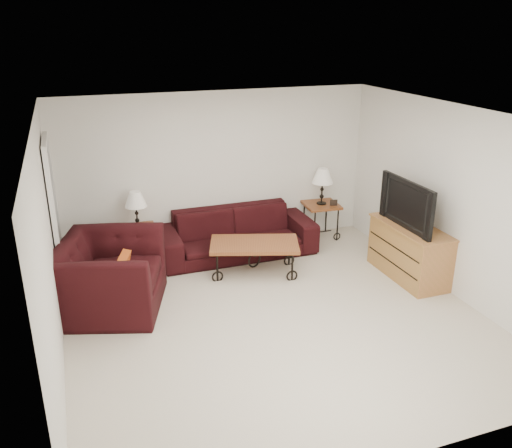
{
  "coord_description": "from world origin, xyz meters",
  "views": [
    {
      "loc": [
        -2.18,
        -5.39,
        3.46
      ],
      "look_at": [
        0.0,
        0.7,
        1.0
      ],
      "focal_mm": 37.39,
      "sensor_mm": 36.0,
      "label": 1
    }
  ],
  "objects_px": {
    "lamp_left": "(136,210)",
    "coffee_table": "(254,258)",
    "side_table_left": "(139,246)",
    "tv_stand": "(409,251)",
    "television": "(413,203)",
    "side_table_right": "(321,221)",
    "lamp_right": "(322,186)",
    "sofa": "(237,233)",
    "backpack": "(301,234)",
    "armchair": "(110,275)"
  },
  "relations": [
    {
      "from": "side_table_right",
      "to": "tv_stand",
      "type": "relative_size",
      "value": 0.47
    },
    {
      "from": "sofa",
      "to": "coffee_table",
      "type": "height_order",
      "value": "sofa"
    },
    {
      "from": "lamp_right",
      "to": "armchair",
      "type": "height_order",
      "value": "lamp_right"
    },
    {
      "from": "television",
      "to": "coffee_table",
      "type": "bearing_deg",
      "value": -113.04
    },
    {
      "from": "lamp_left",
      "to": "coffee_table",
      "type": "height_order",
      "value": "lamp_left"
    },
    {
      "from": "armchair",
      "to": "side_table_left",
      "type": "bearing_deg",
      "value": -5.01
    },
    {
      "from": "side_table_right",
      "to": "armchair",
      "type": "xyz_separation_m",
      "value": [
        -3.57,
        -1.25,
        0.15
      ]
    },
    {
      "from": "lamp_left",
      "to": "backpack",
      "type": "relative_size",
      "value": 1.14
    },
    {
      "from": "lamp_left",
      "to": "backpack",
      "type": "distance_m",
      "value": 2.63
    },
    {
      "from": "side_table_left",
      "to": "coffee_table",
      "type": "xyz_separation_m",
      "value": [
        1.53,
        -0.91,
        -0.05
      ]
    },
    {
      "from": "lamp_left",
      "to": "lamp_right",
      "type": "distance_m",
      "value": 3.04
    },
    {
      "from": "side_table_right",
      "to": "armchair",
      "type": "height_order",
      "value": "armchair"
    },
    {
      "from": "coffee_table",
      "to": "lamp_left",
      "type": "bearing_deg",
      "value": 149.41
    },
    {
      "from": "side_table_left",
      "to": "lamp_right",
      "type": "bearing_deg",
      "value": 0.0
    },
    {
      "from": "sofa",
      "to": "lamp_left",
      "type": "height_order",
      "value": "lamp_left"
    },
    {
      "from": "lamp_right",
      "to": "television",
      "type": "height_order",
      "value": "television"
    },
    {
      "from": "lamp_right",
      "to": "television",
      "type": "relative_size",
      "value": 0.52
    },
    {
      "from": "side_table_left",
      "to": "television",
      "type": "xyz_separation_m",
      "value": [
        3.55,
        -1.76,
        0.83
      ]
    },
    {
      "from": "lamp_right",
      "to": "backpack",
      "type": "relative_size",
      "value": 1.21
    },
    {
      "from": "side_table_right",
      "to": "coffee_table",
      "type": "relative_size",
      "value": 0.48
    },
    {
      "from": "side_table_right",
      "to": "lamp_left",
      "type": "xyz_separation_m",
      "value": [
        -3.04,
        -0.0,
        0.55
      ]
    },
    {
      "from": "sofa",
      "to": "lamp_left",
      "type": "distance_m",
      "value": 1.58
    },
    {
      "from": "side_table_right",
      "to": "lamp_left",
      "type": "distance_m",
      "value": 3.09
    },
    {
      "from": "lamp_left",
      "to": "armchair",
      "type": "height_order",
      "value": "lamp_left"
    },
    {
      "from": "side_table_right",
      "to": "tv_stand",
      "type": "distance_m",
      "value": 1.85
    },
    {
      "from": "side_table_left",
      "to": "tv_stand",
      "type": "distance_m",
      "value": 3.99
    },
    {
      "from": "lamp_left",
      "to": "tv_stand",
      "type": "bearing_deg",
      "value": -26.29
    },
    {
      "from": "lamp_left",
      "to": "sofa",
      "type": "bearing_deg",
      "value": -6.88
    },
    {
      "from": "side_table_left",
      "to": "side_table_right",
      "type": "relative_size",
      "value": 0.94
    },
    {
      "from": "sofa",
      "to": "side_table_right",
      "type": "xyz_separation_m",
      "value": [
        1.55,
        0.18,
        -0.05
      ]
    },
    {
      "from": "lamp_left",
      "to": "backpack",
      "type": "height_order",
      "value": "lamp_left"
    },
    {
      "from": "lamp_right",
      "to": "coffee_table",
      "type": "xyz_separation_m",
      "value": [
        -1.51,
        -0.91,
        -0.68
      ]
    },
    {
      "from": "armchair",
      "to": "backpack",
      "type": "xyz_separation_m",
      "value": [
        3.07,
        0.92,
        -0.2
      ]
    },
    {
      "from": "side_table_left",
      "to": "lamp_left",
      "type": "height_order",
      "value": "lamp_left"
    },
    {
      "from": "lamp_right",
      "to": "armchair",
      "type": "bearing_deg",
      "value": -160.76
    },
    {
      "from": "tv_stand",
      "to": "backpack",
      "type": "bearing_deg",
      "value": 125.74
    },
    {
      "from": "backpack",
      "to": "lamp_left",
      "type": "bearing_deg",
      "value": 149.18
    },
    {
      "from": "sofa",
      "to": "tv_stand",
      "type": "xyz_separation_m",
      "value": [
        2.08,
        -1.58,
        0.03
      ]
    },
    {
      "from": "sofa",
      "to": "lamp_right",
      "type": "bearing_deg",
      "value": 6.62
    },
    {
      "from": "tv_stand",
      "to": "backpack",
      "type": "relative_size",
      "value": 2.6
    },
    {
      "from": "side_table_right",
      "to": "lamp_right",
      "type": "height_order",
      "value": "lamp_right"
    },
    {
      "from": "armchair",
      "to": "tv_stand",
      "type": "relative_size",
      "value": 1.07
    },
    {
      "from": "side_table_right",
      "to": "tv_stand",
      "type": "bearing_deg",
      "value": -73.26
    },
    {
      "from": "armchair",
      "to": "television",
      "type": "height_order",
      "value": "television"
    },
    {
      "from": "lamp_left",
      "to": "television",
      "type": "distance_m",
      "value": 3.98
    },
    {
      "from": "coffee_table",
      "to": "television",
      "type": "relative_size",
      "value": 1.08
    },
    {
      "from": "sofa",
      "to": "television",
      "type": "distance_m",
      "value": 2.71
    },
    {
      "from": "side_table_right",
      "to": "lamp_left",
      "type": "relative_size",
      "value": 1.07
    },
    {
      "from": "backpack",
      "to": "sofa",
      "type": "bearing_deg",
      "value": 148.56
    },
    {
      "from": "side_table_left",
      "to": "side_table_right",
      "type": "height_order",
      "value": "side_table_right"
    }
  ]
}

